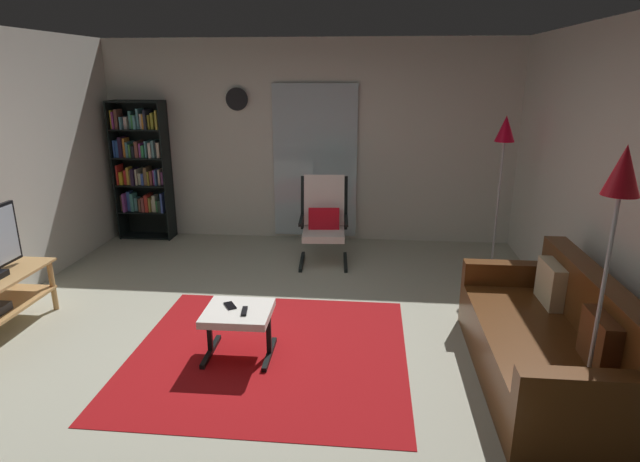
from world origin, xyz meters
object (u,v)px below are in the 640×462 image
at_px(bookshelf_near_tv, 142,166).
at_px(floor_lamp_by_shelf, 504,144).
at_px(leather_sofa, 550,344).
at_px(ottoman, 238,318).
at_px(wall_clock, 237,99).
at_px(cell_phone, 230,306).
at_px(lounge_armchair, 324,218).
at_px(floor_lamp_by_sofa, 617,207).
at_px(tv_remote, 244,311).

height_order(bookshelf_near_tv, floor_lamp_by_shelf, bookshelf_near_tv).
bearing_deg(bookshelf_near_tv, leather_sofa, -35.29).
xyz_separation_m(ottoman, wall_clock, (-0.73, 3.09, 1.52)).
relative_size(cell_phone, floor_lamp_by_shelf, 0.08).
bearing_deg(bookshelf_near_tv, floor_lamp_by_shelf, -11.00).
xyz_separation_m(bookshelf_near_tv, ottoman, (2.03, -2.96, -0.65)).
bearing_deg(bookshelf_near_tv, wall_clock, 5.65).
distance_m(lounge_armchair, wall_clock, 1.97).
xyz_separation_m(leather_sofa, floor_lamp_by_shelf, (0.08, 2.23, 1.14)).
xyz_separation_m(floor_lamp_by_sofa, floor_lamp_by_shelf, (0.08, 2.86, -0.04)).
relative_size(lounge_armchair, floor_lamp_by_shelf, 0.58).
height_order(floor_lamp_by_sofa, wall_clock, wall_clock).
xyz_separation_m(bookshelf_near_tv, floor_lamp_by_sofa, (4.36, -3.73, 0.50)).
distance_m(leather_sofa, tv_remote, 2.28).
height_order(tv_remote, floor_lamp_by_shelf, floor_lamp_by_shelf).
xyz_separation_m(bookshelf_near_tv, floor_lamp_by_shelf, (4.45, -0.86, 0.46)).
distance_m(bookshelf_near_tv, leather_sofa, 5.39).
bearing_deg(floor_lamp_by_sofa, leather_sofa, 89.87).
distance_m(leather_sofa, ottoman, 2.34).
xyz_separation_m(tv_remote, cell_phone, (-0.14, 0.09, -0.00)).
height_order(bookshelf_near_tv, leather_sofa, bookshelf_near_tv).
bearing_deg(leather_sofa, ottoman, 176.92).
distance_m(cell_phone, floor_lamp_by_sofa, 2.76).
height_order(tv_remote, wall_clock, wall_clock).
bearing_deg(leather_sofa, tv_remote, 177.87).
distance_m(leather_sofa, floor_lamp_by_shelf, 2.50).
xyz_separation_m(lounge_armchair, wall_clock, (-1.20, 0.84, 1.32)).
bearing_deg(floor_lamp_by_sofa, tv_remote, 162.38).
bearing_deg(leather_sofa, wall_clock, 133.59).
bearing_deg(floor_lamp_by_sofa, floor_lamp_by_shelf, 88.35).
height_order(ottoman, floor_lamp_by_shelf, floor_lamp_by_shelf).
relative_size(cell_phone, wall_clock, 0.48).
distance_m(tv_remote, floor_lamp_by_sofa, 2.61).
relative_size(lounge_armchair, wall_clock, 3.53).
bearing_deg(tv_remote, ottoman, 138.99).
bearing_deg(floor_lamp_by_sofa, lounge_armchair, 121.70).
distance_m(cell_phone, floor_lamp_by_shelf, 3.39).
xyz_separation_m(tv_remote, wall_clock, (-0.79, 3.13, 1.44)).
height_order(leather_sofa, floor_lamp_by_shelf, floor_lamp_by_shelf).
bearing_deg(cell_phone, bookshelf_near_tv, 91.88).
bearing_deg(ottoman, tv_remote, -32.81).
bearing_deg(wall_clock, cell_phone, -77.89).
relative_size(bookshelf_near_tv, cell_phone, 13.12).
xyz_separation_m(leather_sofa, lounge_armchair, (-1.86, 2.38, 0.23)).
distance_m(bookshelf_near_tv, floor_lamp_by_shelf, 4.55).
distance_m(lounge_armchair, cell_phone, 2.27).
height_order(bookshelf_near_tv, ottoman, bookshelf_near_tv).
bearing_deg(wall_clock, bookshelf_near_tv, -174.35).
relative_size(lounge_armchair, tv_remote, 7.10).
relative_size(leather_sofa, floor_lamp_by_shelf, 1.07).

